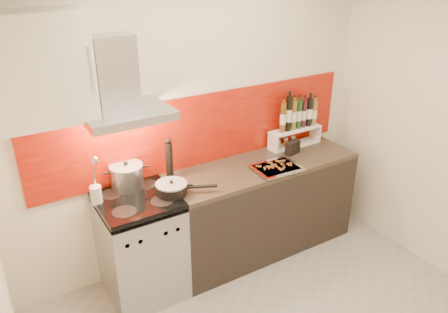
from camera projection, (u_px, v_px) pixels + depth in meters
back_wall at (197, 122)px, 3.76m from camera, size 3.40×0.02×2.60m
left_wall at (1, 291)px, 1.88m from camera, size 0.02×2.80×2.60m
backsplash at (203, 130)px, 3.81m from camera, size 3.00×0.02×0.64m
range_stove at (142, 247)px, 3.56m from camera, size 0.60×0.60×0.91m
counter at (261, 206)px, 4.12m from camera, size 1.80×0.60×0.90m
range_hood at (120, 88)px, 3.12m from camera, size 0.62×0.50×0.61m
upper_cabinet at (33, 70)px, 2.76m from camera, size 0.70×0.35×0.72m
stock_pot at (127, 176)px, 3.48m from camera, size 0.27×0.27×0.23m
saute_pan at (173, 188)px, 3.41m from camera, size 0.46×0.29×0.12m
utensil_jar at (96, 189)px, 3.25m from camera, size 0.09×0.13×0.42m
pepper_mill at (169, 160)px, 3.56m from camera, size 0.06×0.06×0.38m
step_shelf at (297, 123)px, 4.20m from camera, size 0.55×0.15×0.52m
caddy_box at (293, 148)px, 4.10m from camera, size 0.16×0.10×0.13m
baking_tray at (277, 168)px, 3.82m from camera, size 0.43×0.34×0.03m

